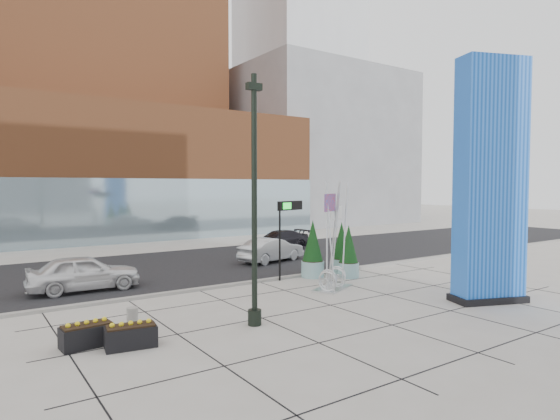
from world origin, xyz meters
TOP-DOWN VIEW (x-y plane):
  - ground at (0.00, 0.00)m, footprint 160.00×160.00m
  - street_asphalt at (0.00, 10.00)m, footprint 80.00×12.00m
  - curb_edge at (0.00, 4.00)m, footprint 80.00×0.30m
  - tower_podium at (1.00, 27.00)m, footprint 34.00×10.00m
  - tower_glass_front at (1.00, 22.20)m, footprint 34.00×0.60m
  - building_grey_parking at (26.00, 32.00)m, footprint 20.00×18.00m
  - building_pale_office at (36.00, 48.00)m, footprint 16.00×16.00m
  - blue_pylon at (6.35, -3.97)m, footprint 3.03×2.14m
  - lamp_post at (-2.61, -1.51)m, footprint 0.50×0.44m
  - public_art_sculpture at (2.92, 1.10)m, footprint 2.29×1.77m
  - concrete_bollard at (-5.95, 0.28)m, footprint 0.35×0.35m
  - overhead_street_sign at (2.63, 3.80)m, footprint 1.72×0.65m
  - round_planter_east at (5.66, 3.60)m, footprint 1.04×1.04m
  - round_planter_mid at (5.20, 2.58)m, footprint 1.02×1.02m
  - round_planter_west at (3.80, 3.60)m, footprint 1.11×1.11m
  - box_planter_north at (-7.47, -0.59)m, footprint 1.41×0.79m
  - box_planter_south at (-6.49, -1.35)m, footprint 1.44×0.88m
  - car_white_west at (-6.03, 6.67)m, footprint 4.57×2.05m
  - car_silver_mid at (4.63, 8.50)m, footprint 4.44×2.44m
  - car_dark_east at (7.78, 12.40)m, footprint 4.64×2.01m

SIDE VIEW (x-z plane):
  - ground at x=0.00m, z-range 0.00..0.00m
  - street_asphalt at x=0.00m, z-range 0.00..0.02m
  - curb_edge at x=0.00m, z-range 0.00..0.12m
  - concrete_bollard at x=-5.95m, z-range 0.00..0.67m
  - box_planter_north at x=-7.47m, z-range -0.03..0.71m
  - box_planter_south at x=-6.49m, z-range -0.03..0.72m
  - car_dark_east at x=7.78m, z-range 0.00..1.33m
  - car_silver_mid at x=4.63m, z-range 0.00..1.39m
  - car_white_west at x=-6.03m, z-range 0.00..1.52m
  - round_planter_mid at x=5.20m, z-range -0.07..2.48m
  - public_art_sculpture at x=2.92m, z-range -1.11..3.55m
  - round_planter_east at x=5.66m, z-range -0.07..2.53m
  - round_planter_west at x=3.80m, z-range -0.07..2.70m
  - tower_glass_front at x=1.00m, z-range 0.00..5.00m
  - overhead_street_sign at x=2.63m, z-range 1.33..5.04m
  - lamp_post at x=-2.61m, z-range -0.72..7.20m
  - blue_pylon at x=6.35m, z-range -0.16..9.08m
  - tower_podium at x=1.00m, z-range 0.00..11.00m
  - building_grey_parking at x=26.00m, z-range 0.00..18.00m
  - building_pale_office at x=36.00m, z-range 0.00..55.00m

